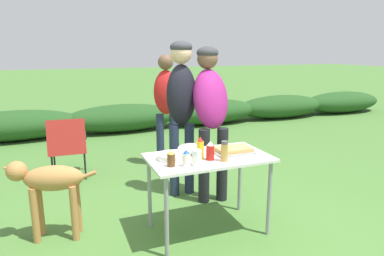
# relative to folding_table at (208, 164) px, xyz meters

# --- Properties ---
(ground_plane) EXTENTS (60.00, 60.00, 0.00)m
(ground_plane) POSITION_rel_folding_table_xyz_m (0.00, 0.00, -0.66)
(ground_plane) COLOR #477533
(shrub_hedge) EXTENTS (14.40, 0.90, 0.57)m
(shrub_hedge) POSITION_rel_folding_table_xyz_m (-0.00, 4.40, -0.38)
(shrub_hedge) COLOR #234C1E
(shrub_hedge) RESTS_ON ground
(folding_table) EXTENTS (1.10, 0.64, 0.74)m
(folding_table) POSITION_rel_folding_table_xyz_m (0.00, 0.00, 0.00)
(folding_table) COLOR silver
(folding_table) RESTS_ON ground
(food_tray) EXTENTS (0.37, 0.24, 0.06)m
(food_tray) POSITION_rel_folding_table_xyz_m (0.26, 0.01, 0.10)
(food_tray) COLOR #9E9EA3
(food_tray) RESTS_ON folding_table
(plate_stack) EXTENTS (0.25, 0.25, 0.05)m
(plate_stack) POSITION_rel_folding_table_xyz_m (-0.34, 0.05, 0.10)
(plate_stack) COLOR white
(plate_stack) RESTS_ON folding_table
(mixing_bowl) EXTENTS (0.25, 0.25, 0.08)m
(mixing_bowl) POSITION_rel_folding_table_xyz_m (-0.11, 0.17, 0.12)
(mixing_bowl) COLOR silver
(mixing_bowl) RESTS_ON folding_table
(paper_cup_stack) EXTENTS (0.08, 0.08, 0.13)m
(paper_cup_stack) POSITION_rel_folding_table_xyz_m (-0.19, -0.19, 0.14)
(paper_cup_stack) COLOR white
(paper_cup_stack) RESTS_ON folding_table
(beer_bottle) EXTENTS (0.07, 0.07, 0.14)m
(beer_bottle) POSITION_rel_folding_table_xyz_m (-0.40, -0.13, 0.14)
(beer_bottle) COLOR brown
(beer_bottle) RESTS_ON folding_table
(spice_jar) EXTENTS (0.06, 0.06, 0.18)m
(spice_jar) POSITION_rel_folding_table_xyz_m (0.07, -0.17, 0.16)
(spice_jar) COLOR #B2893D
(spice_jar) RESTS_ON folding_table
(mayo_bottle) EXTENTS (0.07, 0.07, 0.14)m
(mayo_bottle) POSITION_rel_folding_table_xyz_m (-0.28, -0.17, 0.14)
(mayo_bottle) COLOR silver
(mayo_bottle) RESTS_ON folding_table
(mustard_bottle) EXTENTS (0.06, 0.06, 0.20)m
(mustard_bottle) POSITION_rel_folding_table_xyz_m (-0.10, -0.04, 0.17)
(mustard_bottle) COLOR yellow
(mustard_bottle) RESTS_ON folding_table
(ketchup_bottle) EXTENTS (0.07, 0.07, 0.17)m
(ketchup_bottle) POSITION_rel_folding_table_xyz_m (-0.03, -0.10, 0.16)
(ketchup_bottle) COLOR red
(ketchup_bottle) RESTS_ON folding_table
(standing_person_in_navy_coat) EXTENTS (0.45, 0.56, 1.72)m
(standing_person_in_navy_coat) POSITION_rel_folding_table_xyz_m (0.34, 0.71, 0.41)
(standing_person_in_navy_coat) COLOR black
(standing_person_in_navy_coat) RESTS_ON ground
(standing_person_in_dark_puffer) EXTENTS (0.36, 0.26, 1.78)m
(standing_person_in_dark_puffer) POSITION_rel_folding_table_xyz_m (0.07, 0.90, 0.47)
(standing_person_in_dark_puffer) COLOR #232D4C
(standing_person_in_dark_puffer) RESTS_ON ground
(standing_person_in_gray_fleece) EXTENTS (0.41, 0.34, 1.62)m
(standing_person_in_gray_fleece) POSITION_rel_folding_table_xyz_m (0.21, 1.93, 0.32)
(standing_person_in_gray_fleece) COLOR #232D4C
(standing_person_in_gray_fleece) RESTS_ON ground
(dog) EXTENTS (0.81, 0.35, 0.74)m
(dog) POSITION_rel_folding_table_xyz_m (-1.37, 0.42, -0.14)
(dog) COLOR #B27A42
(dog) RESTS_ON ground
(camp_chair_green_behind_table) EXTENTS (0.51, 0.62, 0.83)m
(camp_chair_green_behind_table) POSITION_rel_folding_table_xyz_m (-1.16, 1.90, -0.20)
(camp_chair_green_behind_table) COLOR maroon
(camp_chair_green_behind_table) RESTS_ON ground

